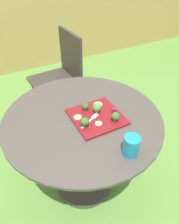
# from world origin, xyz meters

# --- Properties ---
(ground_plane) EXTENTS (12.00, 12.00, 0.00)m
(ground_plane) POSITION_xyz_m (0.00, 0.00, 0.00)
(ground_plane) COLOR #568438
(bamboo_fence) EXTENTS (8.00, 0.08, 1.50)m
(bamboo_fence) POSITION_xyz_m (0.00, 2.20, 0.75)
(bamboo_fence) COLOR #A8894C
(bamboo_fence) RESTS_ON ground_plane
(patio_table) EXTENTS (0.97, 0.97, 0.71)m
(patio_table) POSITION_xyz_m (0.00, 0.00, 0.48)
(patio_table) COLOR #423D38
(patio_table) RESTS_ON ground_plane
(patio_chair) EXTENTS (0.47, 0.47, 0.90)m
(patio_chair) POSITION_xyz_m (0.22, 0.92, 0.53)
(patio_chair) COLOR #332D28
(patio_chair) RESTS_ON ground_plane
(salad_plate) EXTENTS (0.29, 0.29, 0.01)m
(salad_plate) POSITION_xyz_m (0.07, -0.05, 0.72)
(salad_plate) COLOR maroon
(salad_plate) RESTS_ON patio_table
(drinking_glass) EXTENTS (0.08, 0.08, 0.11)m
(drinking_glass) POSITION_xyz_m (0.09, -0.36, 0.76)
(drinking_glass) COLOR teal
(drinking_glass) RESTS_ON patio_table
(fork) EXTENTS (0.15, 0.08, 0.00)m
(fork) POSITION_xyz_m (0.03, -0.06, 0.73)
(fork) COLOR silver
(fork) RESTS_ON salad_plate
(broccoli_floret_0) EXTENTS (0.04, 0.04, 0.05)m
(broccoli_floret_0) POSITION_xyz_m (0.04, 0.03, 0.75)
(broccoli_floret_0) COLOR #99B770
(broccoli_floret_0) RESTS_ON salad_plate
(broccoli_floret_1) EXTENTS (0.05, 0.05, 0.06)m
(broccoli_floret_1) POSITION_xyz_m (-0.03, -0.10, 0.76)
(broccoli_floret_1) COLOR #99B770
(broccoli_floret_1) RESTS_ON salad_plate
(broccoli_floret_2) EXTENTS (0.05, 0.05, 0.07)m
(broccoli_floret_2) POSITION_xyz_m (0.09, -0.02, 0.77)
(broccoli_floret_2) COLOR #99B770
(broccoli_floret_2) RESTS_ON salad_plate
(broccoli_floret_3) EXTENTS (0.05, 0.05, 0.06)m
(broccoli_floret_3) POSITION_xyz_m (0.15, -0.13, 0.76)
(broccoli_floret_3) COLOR #99B770
(broccoli_floret_3) RESTS_ON salad_plate
(cucumber_slice_0) EXTENTS (0.05, 0.05, 0.01)m
(cucumber_slice_0) POSITION_xyz_m (-0.04, -0.01, 0.73)
(cucumber_slice_0) COLOR #8EB766
(cucumber_slice_0) RESTS_ON salad_plate
(cucumber_slice_1) EXTENTS (0.04, 0.04, 0.01)m
(cucumber_slice_1) POSITION_xyz_m (0.05, -0.12, 0.73)
(cucumber_slice_1) COLOR #8EB766
(cucumber_slice_1) RESTS_ON salad_plate
(cucumber_slice_2) EXTENTS (0.06, 0.06, 0.01)m
(cucumber_slice_2) POSITION_xyz_m (0.13, 0.04, 0.73)
(cucumber_slice_2) COLOR #8EB766
(cucumber_slice_2) RESTS_ON salad_plate
(beet_chunk_0) EXTENTS (0.04, 0.04, 0.03)m
(beet_chunk_0) POSITION_xyz_m (0.18, -0.07, 0.74)
(beet_chunk_0) COLOR maroon
(beet_chunk_0) RESTS_ON salad_plate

